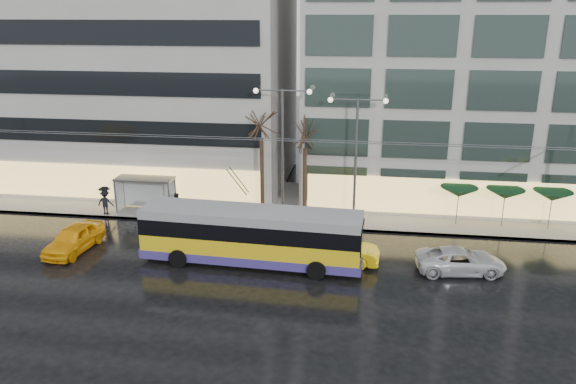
% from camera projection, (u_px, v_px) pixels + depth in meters
% --- Properties ---
extents(ground, '(140.00, 140.00, 0.00)m').
position_uv_depth(ground, '(216.00, 287.00, 30.10)').
color(ground, black).
rests_on(ground, ground).
extents(sidewalk, '(80.00, 10.00, 0.15)m').
position_uv_depth(sidewalk, '(289.00, 203.00, 42.98)').
color(sidewalk, gray).
rests_on(sidewalk, ground).
extents(kerb, '(80.00, 0.10, 0.15)m').
position_uv_depth(kerb, '(279.00, 226.00, 38.33)').
color(kerb, slate).
rests_on(kerb, ground).
extents(building_left, '(34.00, 14.00, 22.00)m').
position_uv_depth(building_left, '(84.00, 47.00, 46.68)').
color(building_left, '#9F9C98').
rests_on(building_left, sidewalk).
extents(building_right, '(32.00, 14.00, 25.00)m').
position_uv_depth(building_right, '(526.00, 31.00, 41.50)').
color(building_right, '#9F9C98').
rests_on(building_right, sidewalk).
extents(trolleybus, '(12.94, 5.30, 5.94)m').
position_uv_depth(trolleybus, '(251.00, 237.00, 32.44)').
color(trolleybus, yellow).
rests_on(trolleybus, ground).
extents(catenary, '(42.24, 5.12, 7.00)m').
position_uv_depth(catenary, '(261.00, 171.00, 36.12)').
color(catenary, '#595B60').
rests_on(catenary, ground).
extents(bus_shelter, '(4.20, 1.60, 2.51)m').
position_uv_depth(bus_shelter, '(141.00, 186.00, 40.68)').
color(bus_shelter, '#595B60').
rests_on(bus_shelter, sidewalk).
extents(street_lamp_near, '(3.96, 0.36, 9.03)m').
position_uv_depth(street_lamp_near, '(283.00, 136.00, 38.14)').
color(street_lamp_near, '#595B60').
rests_on(street_lamp_near, sidewalk).
extents(street_lamp_far, '(3.96, 0.36, 8.53)m').
position_uv_depth(street_lamp_far, '(356.00, 142.00, 37.55)').
color(street_lamp_far, '#595B60').
rests_on(street_lamp_far, sidewalk).
extents(tree_a, '(3.20, 3.20, 8.40)m').
position_uv_depth(tree_a, '(261.00, 119.00, 38.19)').
color(tree_a, black).
rests_on(tree_a, sidewalk).
extents(tree_b, '(3.20, 3.20, 7.70)m').
position_uv_depth(tree_b, '(305.00, 129.00, 38.19)').
color(tree_b, black).
rests_on(tree_b, sidewalk).
extents(parasol_a, '(2.50, 2.50, 2.65)m').
position_uv_depth(parasol_a, '(459.00, 192.00, 37.81)').
color(parasol_a, '#595B60').
rests_on(parasol_a, sidewalk).
extents(parasol_b, '(2.50, 2.50, 2.65)m').
position_uv_depth(parasol_b, '(505.00, 194.00, 37.40)').
color(parasol_b, '#595B60').
rests_on(parasol_b, sidewalk).
extents(parasol_c, '(2.50, 2.50, 2.65)m').
position_uv_depth(parasol_c, '(553.00, 196.00, 37.00)').
color(parasol_c, '#595B60').
rests_on(parasol_c, sidewalk).
extents(taxi_a, '(2.34, 4.91, 1.62)m').
position_uv_depth(taxi_a, '(74.00, 238.00, 34.35)').
color(taxi_a, '#FFAF0D').
rests_on(taxi_a, ground).
extents(taxi_b, '(4.96, 1.96, 1.61)m').
position_uv_depth(taxi_b, '(337.00, 250.00, 32.74)').
color(taxi_b, yellow).
rests_on(taxi_b, ground).
extents(sedan_silver, '(5.20, 2.84, 1.38)m').
position_uv_depth(sedan_silver, '(460.00, 261.00, 31.60)').
color(sedan_silver, silver).
rests_on(sedan_silver, ground).
extents(pedestrian_a, '(1.09, 1.10, 2.19)m').
position_uv_depth(pedestrian_a, '(168.00, 188.00, 41.45)').
color(pedestrian_a, black).
rests_on(pedestrian_a, sidewalk).
extents(pedestrian_b, '(0.96, 0.82, 1.74)m').
position_uv_depth(pedestrian_b, '(176.00, 205.00, 39.67)').
color(pedestrian_b, black).
rests_on(pedestrian_b, sidewalk).
extents(pedestrian_c, '(1.19, 0.83, 2.11)m').
position_uv_depth(pedestrian_c, '(105.00, 199.00, 39.98)').
color(pedestrian_c, black).
rests_on(pedestrian_c, sidewalk).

